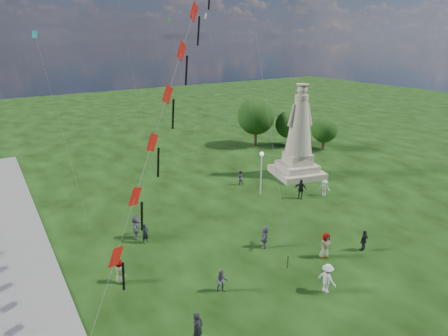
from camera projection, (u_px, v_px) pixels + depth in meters
statue at (299, 142)px, 38.08m from camera, size 5.69×5.69×9.43m
lamppost at (261, 164)px, 33.54m from camera, size 0.38×0.38×4.08m
tree_row at (276, 120)px, 48.50m from camera, size 10.10×10.44×6.41m
person_0 at (198, 329)px, 17.44m from camera, size 0.74×0.61×1.73m
person_1 at (222, 281)px, 21.07m from camera, size 0.83×0.72×1.45m
person_2 at (327, 278)px, 21.04m from camera, size 0.75×1.22×1.77m
person_3 at (364, 240)px, 25.22m from camera, size 0.93×0.57×1.50m
person_4 at (325, 245)px, 24.35m from camera, size 0.87×0.54×1.78m
person_5 at (136, 227)px, 26.70m from camera, size 1.45×1.80×1.80m
person_6 at (145, 233)px, 26.17m from camera, size 0.60×0.47×1.45m
person_7 at (240, 177)px, 36.48m from camera, size 0.83×0.65×1.51m
person_8 at (324, 188)px, 33.99m from camera, size 1.01×1.08×1.52m
person_9 at (301, 189)px, 33.32m from camera, size 1.10×1.17×1.82m
person_10 at (120, 271)px, 21.88m from camera, size 0.74×0.87×1.52m
person_11 at (265, 237)px, 25.59m from camera, size 1.48×1.55×1.62m
red_kite_train at (167, 102)px, 17.62m from camera, size 11.76×9.35×17.38m
small_kites at (169, 31)px, 36.01m from camera, size 32.35×16.18×25.55m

